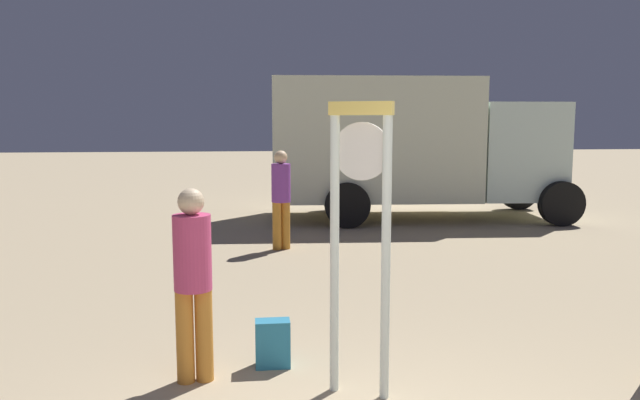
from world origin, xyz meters
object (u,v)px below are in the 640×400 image
object	(u,v)px
person_distant	(281,195)
box_truck_near	(407,143)
standing_clock	(360,216)
person_near_clock	(193,275)
backpack	(273,344)

from	to	relation	value
person_distant	box_truck_near	xyz separation A→B (m)	(2.86, 3.00, 0.71)
person_distant	standing_clock	bearing A→B (deg)	-86.62
person_near_clock	person_distant	bearing A→B (deg)	79.37
standing_clock	person_distant	xyz separation A→B (m)	(-0.32, 5.50, -0.49)
standing_clock	backpack	distance (m)	1.49
standing_clock	box_truck_near	bearing A→B (deg)	73.35
person_near_clock	person_distant	distance (m)	5.21
person_distant	box_truck_near	bearing A→B (deg)	46.30
person_near_clock	backpack	xyz separation A→B (m)	(0.64, 0.24, -0.68)
standing_clock	box_truck_near	world-z (taller)	box_truck_near
backpack	person_distant	xyz separation A→B (m)	(0.32, 4.89, 0.71)
person_distant	person_near_clock	bearing A→B (deg)	-100.63
backpack	box_truck_near	xyz separation A→B (m)	(3.19, 7.88, 1.42)
backpack	person_distant	world-z (taller)	person_distant
standing_clock	box_truck_near	xyz separation A→B (m)	(2.54, 8.49, 0.23)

